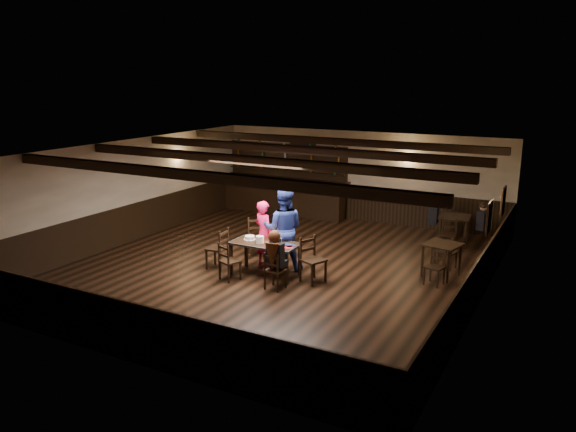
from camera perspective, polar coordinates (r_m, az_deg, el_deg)
The scene contains 25 objects.
ground at distance 13.06m, azimuth -0.96°, elevation -5.14°, with size 10.00×10.00×0.00m, color black.
room_shell at distance 12.63m, azimuth -0.87°, elevation 2.40°, with size 9.02×10.02×2.71m.
dining_table at distance 12.31m, azimuth -2.32°, elevation -3.11°, with size 1.51×0.77×0.75m.
chair_near_left at distance 12.12m, azimuth -6.22°, elevation -4.35°, with size 0.49×0.48×0.83m.
chair_near_right at distance 11.53m, azimuth -1.49°, elevation -5.33°, with size 0.40×0.39×0.80m.
chair_end_left at distance 12.85m, azimuth -6.89°, elevation -2.98°, with size 0.46×0.48×0.95m.
chair_end_right at distance 12.00m, azimuth 2.30°, elevation -4.03°, with size 0.58×0.59×0.98m.
chair_far_pushed at distance 13.75m, azimuth -3.19°, elevation -1.77°, with size 0.60×0.60×0.94m.
woman_pink at distance 12.90m, azimuth -2.46°, elevation -1.81°, with size 0.56×0.37×1.54m, color #FF1A73.
man_blue at distance 12.63m, azimuth -0.47°, elevation -1.33°, with size 0.92×0.72×1.89m, color navy.
seated_person at distance 11.45m, azimuth -1.36°, elevation -3.53°, with size 0.34×0.51×0.83m.
cake at distance 12.53m, azimuth -3.92°, elevation -2.23°, with size 0.27×0.27×0.09m.
plate_stack_a at distance 12.24m, azimuth -2.87°, elevation -2.40°, with size 0.17×0.17×0.16m, color white.
plate_stack_b at distance 12.19m, azimuth -1.29°, elevation -2.27°, with size 0.20×0.20×0.23m, color white.
tea_light at distance 12.32m, azimuth -1.69°, elevation -2.54°, with size 0.05×0.05×0.06m.
salt_shaker at distance 12.03m, azimuth -1.02°, elevation -2.83°, with size 0.04×0.04×0.10m, color silver.
pepper_shaker at distance 11.97m, azimuth -0.86°, elevation -2.93°, with size 0.04×0.04×0.10m, color #A5A8AD.
drink_glass at distance 12.25m, azimuth -0.82°, elevation -2.50°, with size 0.07×0.07×0.11m, color silver.
menu_red at distance 11.96m, azimuth -0.26°, elevation -3.17°, with size 0.31×0.22×0.00m, color maroon.
menu_blue at distance 12.11m, azimuth 0.02°, elevation -2.95°, with size 0.32×0.22×0.00m, color #0E2248.
bar_counter at distance 18.01m, azimuth -0.43°, elevation 2.62°, with size 4.37×0.70×2.20m.
back_table_a at distance 12.70m, azimuth 15.39°, elevation -3.18°, with size 0.86×0.86×0.75m.
back_table_b at distance 15.24m, azimuth 16.54°, elevation -0.39°, with size 0.85×0.85×0.75m.
bg_patron_left at distance 15.41m, azimuth 14.58°, elevation 0.74°, with size 0.28×0.41×0.80m.
bg_patron_right at distance 15.14m, azimuth 19.19°, elevation -0.02°, with size 0.28×0.38×0.71m.
Camera 1 is at (6.04, -10.76, 4.29)m, focal length 35.00 mm.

